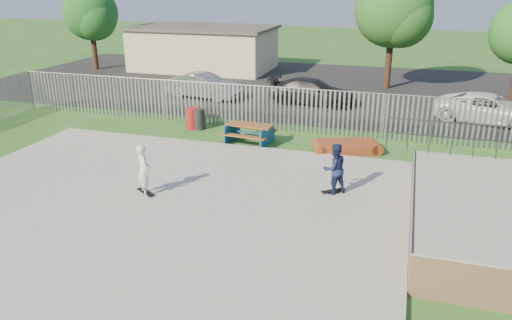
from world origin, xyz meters
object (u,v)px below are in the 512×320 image
(car_silver, at_px, (204,86))
(trash_bin_red, at_px, (192,118))
(tree_left, at_px, (90,13))
(car_dark, at_px, (312,91))
(skater_navy, at_px, (334,169))
(tree_mid, at_px, (393,9))
(funbox, at_px, (347,147))
(skater_white, at_px, (144,170))
(car_white, at_px, (490,109))
(picnic_table, at_px, (250,133))
(trash_bin_grey, at_px, (199,119))

(car_silver, bearing_deg, trash_bin_red, -154.46)
(tree_left, bearing_deg, car_dark, -18.94)
(trash_bin_red, distance_m, skater_navy, 9.41)
(car_dark, bearing_deg, skater_navy, -162.72)
(skater_navy, bearing_deg, tree_mid, -131.53)
(funbox, height_order, skater_navy, skater_navy)
(tree_mid, distance_m, skater_white, 20.86)
(funbox, height_order, car_white, car_white)
(picnic_table, bearing_deg, tree_mid, 75.68)
(picnic_table, height_order, trash_bin_grey, trash_bin_grey)
(trash_bin_grey, height_order, tree_mid, tree_mid)
(trash_bin_red, height_order, skater_navy, skater_navy)
(trash_bin_grey, distance_m, tree_left, 19.05)
(car_dark, distance_m, car_white, 8.95)
(car_white, bearing_deg, skater_white, 150.11)
(trash_bin_red, xyz_separation_m, car_dark, (4.37, 6.37, 0.22))
(picnic_table, xyz_separation_m, trash_bin_grey, (-2.88, 1.30, 0.07))
(picnic_table, xyz_separation_m, skater_white, (-1.43, -6.34, 0.55))
(funbox, distance_m, car_silver, 11.63)
(funbox, distance_m, car_dark, 8.15)
(car_white, relative_size, skater_navy, 3.03)
(car_silver, relative_size, car_dark, 0.91)
(tree_mid, bearing_deg, car_white, -52.83)
(car_silver, relative_size, car_white, 0.87)
(tree_left, relative_size, tree_mid, 0.85)
(trash_bin_red, bearing_deg, tree_left, 137.36)
(car_dark, xyz_separation_m, skater_white, (-2.60, -13.95, 0.26))
(tree_left, height_order, skater_white, tree_left)
(picnic_table, height_order, car_silver, car_silver)
(trash_bin_red, xyz_separation_m, trash_bin_grey, (0.31, 0.05, -0.01))
(trash_bin_grey, bearing_deg, tree_mid, 56.92)
(car_white, bearing_deg, car_silver, 99.11)
(picnic_table, xyz_separation_m, funbox, (4.08, 0.01, -0.20))
(car_white, bearing_deg, skater_navy, 164.11)
(tree_mid, height_order, skater_white, tree_mid)
(tree_mid, bearing_deg, car_dark, -123.55)
(tree_mid, bearing_deg, trash_bin_grey, -123.08)
(picnic_table, relative_size, car_silver, 0.49)
(trash_bin_grey, xyz_separation_m, skater_navy, (7.13, -5.78, 0.48))
(funbox, bearing_deg, skater_navy, -108.91)
(car_white, xyz_separation_m, skater_navy, (-5.78, -10.83, 0.26))
(tree_left, height_order, tree_mid, tree_mid)
(car_dark, relative_size, skater_navy, 2.91)
(trash_bin_grey, relative_size, skater_navy, 0.59)
(car_dark, bearing_deg, trash_bin_red, 148.57)
(trash_bin_grey, relative_size, car_white, 0.20)
(picnic_table, xyz_separation_m, car_dark, (1.18, 7.62, 0.29))
(funbox, height_order, tree_left, tree_left)
(trash_bin_red, bearing_deg, skater_navy, -37.59)
(car_silver, bearing_deg, picnic_table, -136.83)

